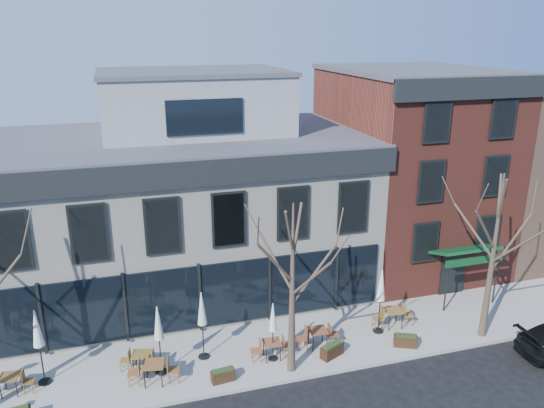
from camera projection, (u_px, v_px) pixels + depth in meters
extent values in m
plane|color=black|center=(201.00, 334.00, 24.06)|extent=(120.00, 120.00, 0.00)
cube|color=gray|center=(284.00, 346.00, 22.96)|extent=(33.50, 4.70, 0.15)
cube|color=silver|center=(182.00, 216.00, 27.36)|extent=(18.00, 10.00, 8.00)
cube|color=#47474C|center=(178.00, 138.00, 26.10)|extent=(18.30, 10.30, 0.30)
cube|color=black|center=(194.00, 174.00, 21.59)|extent=(18.30, 0.25, 1.10)
cube|color=black|center=(200.00, 297.00, 23.42)|extent=(17.20, 0.12, 3.00)
cube|color=gray|center=(194.00, 103.00, 26.79)|extent=(9.00, 6.50, 3.00)
cube|color=maroon|center=(408.00, 170.00, 30.41)|extent=(8.00, 10.00, 11.00)
cube|color=#47474C|center=(416.00, 70.00, 28.67)|extent=(8.20, 10.20, 0.25)
cube|color=black|center=(475.00, 88.00, 24.15)|extent=(8.20, 0.25, 1.00)
cube|color=#0D3919|center=(466.00, 250.00, 25.90)|extent=(3.20, 1.66, 0.67)
cube|color=black|center=(452.00, 274.00, 27.14)|extent=(1.40, 0.10, 2.50)
cube|color=#8C664C|center=(537.00, 162.00, 34.18)|extent=(12.00, 12.00, 10.00)
cone|color=#382B21|center=(292.00, 291.00, 20.18)|extent=(0.34, 0.34, 7.04)
cylinder|color=#382B21|center=(314.00, 274.00, 20.43)|extent=(2.00, 0.46, 2.21)
cylinder|color=#382B21|center=(276.00, 261.00, 20.56)|extent=(0.93, 1.84, 1.91)
cylinder|color=#382B21|center=(276.00, 263.00, 19.30)|extent=(1.61, 0.68, 1.97)
cylinder|color=#382B21|center=(310.00, 279.00, 19.24)|extent=(0.93, 1.83, 2.03)
cone|color=#382B21|center=(493.00, 258.00, 22.54)|extent=(0.34, 0.34, 7.48)
cylinder|color=#382B21|center=(511.00, 242.00, 22.81)|extent=(2.12, 0.48, 2.35)
cylinder|color=#382B21|center=(473.00, 230.00, 22.95)|extent=(0.98, 1.94, 2.03)
cylinder|color=#382B21|center=(485.00, 230.00, 21.61)|extent=(1.71, 0.71, 2.09)
cylinder|color=#382B21|center=(519.00, 246.00, 21.55)|extent=(0.98, 1.94, 2.16)
cube|color=brown|center=(9.00, 377.00, 19.67)|extent=(0.77, 0.77, 0.04)
cylinder|color=black|center=(0.00, 391.00, 19.48)|extent=(0.04, 0.04, 0.72)
cylinder|color=black|center=(17.00, 389.00, 19.57)|extent=(0.04, 0.04, 0.72)
cylinder|color=black|center=(5.00, 381.00, 20.01)|extent=(0.04, 0.04, 0.72)
cylinder|color=black|center=(21.00, 380.00, 20.10)|extent=(0.04, 0.04, 0.72)
cube|color=brown|center=(141.00, 354.00, 21.05)|extent=(0.85, 0.85, 0.04)
cylinder|color=black|center=(133.00, 366.00, 20.89)|extent=(0.04, 0.04, 0.72)
cylinder|color=black|center=(147.00, 366.00, 20.91)|extent=(0.04, 0.04, 0.72)
cylinder|color=black|center=(136.00, 358.00, 21.42)|extent=(0.04, 0.04, 0.72)
cylinder|color=black|center=(150.00, 358.00, 21.44)|extent=(0.04, 0.04, 0.72)
cube|color=brown|center=(153.00, 364.00, 20.24)|extent=(0.93, 0.93, 0.05)
cylinder|color=black|center=(145.00, 379.00, 20.03)|extent=(0.05, 0.05, 0.83)
cylinder|color=black|center=(162.00, 378.00, 20.10)|extent=(0.05, 0.05, 0.83)
cylinder|color=black|center=(146.00, 369.00, 20.64)|extent=(0.05, 0.05, 0.83)
cylinder|color=black|center=(163.00, 368.00, 20.71)|extent=(0.05, 0.05, 0.83)
cube|color=brown|center=(272.00, 342.00, 21.79)|extent=(0.76, 0.76, 0.04)
cylinder|color=black|center=(267.00, 355.00, 21.58)|extent=(0.04, 0.04, 0.74)
cylinder|color=black|center=(280.00, 353.00, 21.71)|extent=(0.04, 0.04, 0.74)
cylinder|color=black|center=(264.00, 347.00, 22.11)|extent=(0.04, 0.04, 0.74)
cylinder|color=black|center=(277.00, 346.00, 22.24)|extent=(0.04, 0.04, 0.74)
cube|color=brown|center=(318.00, 330.00, 22.59)|extent=(0.81, 0.81, 0.04)
cylinder|color=black|center=(313.00, 343.00, 22.37)|extent=(0.04, 0.04, 0.78)
cylinder|color=black|center=(327.00, 341.00, 22.50)|extent=(0.04, 0.04, 0.78)
cylinder|color=black|center=(309.00, 336.00, 22.93)|extent=(0.04, 0.04, 0.78)
cylinder|color=black|center=(322.00, 334.00, 23.06)|extent=(0.04, 0.04, 0.78)
cube|color=brown|center=(393.00, 310.00, 24.13)|extent=(0.85, 0.85, 0.05)
cylinder|color=black|center=(389.00, 323.00, 23.90)|extent=(0.05, 0.05, 0.81)
cylinder|color=black|center=(402.00, 321.00, 24.03)|extent=(0.05, 0.05, 0.81)
cylinder|color=black|center=(383.00, 316.00, 24.49)|extent=(0.05, 0.05, 0.81)
cylinder|color=black|center=(396.00, 314.00, 24.62)|extent=(0.05, 0.05, 0.81)
cylinder|color=black|center=(45.00, 382.00, 20.49)|extent=(0.50, 0.50, 0.07)
cylinder|color=black|center=(41.00, 355.00, 20.10)|extent=(0.06, 0.06, 2.51)
cone|color=silver|center=(37.00, 328.00, 19.75)|extent=(0.41, 0.41, 1.49)
cylinder|color=black|center=(162.00, 372.00, 21.09)|extent=(0.47, 0.47, 0.06)
cylinder|color=black|center=(160.00, 347.00, 20.74)|extent=(0.05, 0.05, 2.36)
cone|color=beige|center=(158.00, 323.00, 20.40)|extent=(0.39, 0.39, 1.39)
cylinder|color=black|center=(204.00, 356.00, 22.08)|extent=(0.48, 0.48, 0.07)
cylinder|color=black|center=(203.00, 332.00, 21.71)|extent=(0.05, 0.05, 2.40)
cone|color=beige|center=(202.00, 308.00, 21.37)|extent=(0.39, 0.39, 1.42)
cylinder|color=black|center=(273.00, 358.00, 21.96)|extent=(0.41, 0.41, 0.06)
cylinder|color=black|center=(273.00, 337.00, 21.64)|extent=(0.05, 0.05, 2.07)
cone|color=silver|center=(273.00, 317.00, 21.35)|extent=(0.34, 0.34, 1.22)
cylinder|color=black|center=(378.00, 331.00, 23.96)|extent=(0.49, 0.49, 0.07)
cylinder|color=black|center=(380.00, 307.00, 23.58)|extent=(0.06, 0.06, 2.45)
cone|color=white|center=(381.00, 285.00, 23.24)|extent=(0.40, 0.40, 1.45)
cube|color=#2F1F0F|center=(223.00, 376.00, 20.53)|extent=(0.95, 0.46, 0.46)
cube|color=#1E3314|center=(223.00, 370.00, 20.45)|extent=(0.85, 0.38, 0.07)
cube|color=black|center=(332.00, 351.00, 22.08)|extent=(1.12, 0.81, 0.52)
cube|color=#1E3314|center=(332.00, 345.00, 21.99)|extent=(0.99, 0.69, 0.08)
cube|color=black|center=(405.00, 341.00, 22.79)|extent=(1.05, 0.77, 0.49)
cube|color=#1E3314|center=(406.00, 336.00, 22.71)|extent=(0.93, 0.65, 0.08)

